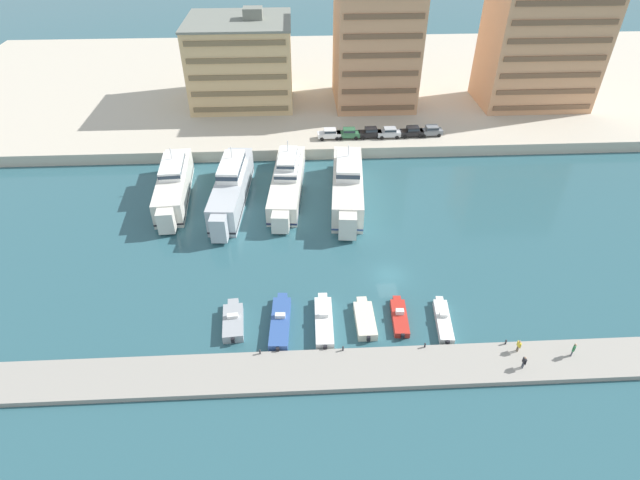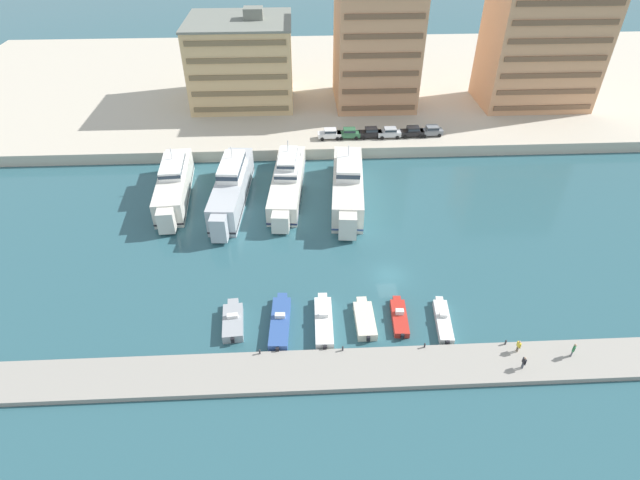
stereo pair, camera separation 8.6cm
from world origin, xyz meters
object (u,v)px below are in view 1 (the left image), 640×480
Objects in this scene: yacht_silver_left at (231,187)px; motorboat_white_mid_left at (324,321)px; motorboat_white_center_right at (443,320)px; pedestrian_near_edge at (574,349)px; motorboat_grey_far_left at (233,321)px; car_black_mid_left at (370,132)px; pedestrian_far_side at (519,345)px; pedestrian_mid_deck at (524,361)px; yacht_ivory_mid_left at (287,180)px; motorboat_blue_left at (280,322)px; motorboat_red_center at (400,317)px; car_green_left at (348,133)px; yacht_ivory_center_left at (347,185)px; car_white_far_left at (329,133)px; car_silver_center_left at (389,132)px; car_black_center at (412,131)px; motorboat_cream_center_left at (365,319)px; car_grey_center_right at (431,130)px; yacht_ivory_far_left at (174,185)px.

yacht_silver_left is 2.62× the size of motorboat_white_mid_left.
pedestrian_near_edge is (11.86, -5.71, 1.23)m from motorboat_white_center_right.
car_black_mid_left reaches higher than motorboat_grey_far_left.
yacht_silver_left reaches higher than pedestrian_far_side.
pedestrian_near_edge reaches higher than pedestrian_mid_deck.
motorboat_blue_left is (-0.78, -28.37, -1.50)m from yacht_ivory_mid_left.
motorboat_grey_far_left is at bearing -102.12° from yacht_ivory_mid_left.
car_green_left is (-1.75, 42.48, 2.58)m from motorboat_red_center.
yacht_ivory_center_left is 5.29× the size of car_white_far_left.
car_white_far_left reaches higher than motorboat_red_center.
yacht_ivory_center_left is 13.78× the size of pedestrian_mid_deck.
car_silver_center_left is (3.35, -0.15, 0.00)m from car_black_mid_left.
pedestrian_near_edge is at bearing -40.63° from yacht_silver_left.
car_white_far_left is (3.42, 42.79, 2.44)m from motorboat_white_mid_left.
pedestrian_far_side is at bearing 170.86° from pedestrian_near_edge.
car_white_far_left reaches higher than motorboat_grey_far_left.
yacht_silver_left is 23.00m from car_white_far_left.
pedestrian_mid_deck is at bearing -17.07° from motorboat_blue_left.
yacht_ivory_center_left reaches higher than yacht_ivory_mid_left.
motorboat_blue_left is 44.38m from car_green_left.
motorboat_white_center_right is at bearing -72.64° from yacht_ivory_center_left.
yacht_ivory_mid_left is 5.41× the size of car_black_mid_left.
pedestrian_mid_deck is at bearing -96.94° from pedestrian_far_side.
motorboat_grey_far_left is 0.77× the size of motorboat_white_mid_left.
motorboat_grey_far_left is at bearing -120.65° from yacht_ivory_center_left.
motorboat_white_center_right is at bearing -96.43° from car_black_center.
yacht_silver_left is 5.22× the size of car_black_mid_left.
car_black_mid_left is at bearing 81.88° from motorboat_cream_center_left.
yacht_ivory_mid_left reaches higher than car_black_mid_left.
motorboat_white_center_right is 1.71× the size of car_grey_center_right.
motorboat_grey_far_left is at bearing -67.68° from yacht_ivory_far_left.
car_green_left is 14.86m from car_grey_center_right.
car_green_left reaches higher than motorboat_white_mid_left.
yacht_ivory_center_left is 5.34× the size of car_silver_center_left.
yacht_silver_left is at bearing -153.33° from car_grey_center_right.
car_green_left is 52.34m from pedestrian_near_edge.
car_silver_center_left is (9.01, 16.79, 0.58)m from yacht_ivory_center_left.
car_black_center is (11.40, 0.14, 0.00)m from car_green_left.
car_white_far_left is at bearing 72.34° from motorboat_grey_far_left.
motorboat_grey_far_left is (11.20, -27.27, -1.61)m from yacht_ivory_far_left.
motorboat_red_center is 1.53× the size of car_black_mid_left.
pedestrian_mid_deck is at bearing -35.24° from motorboat_red_center.
car_black_mid_left is (2.15, 42.55, 2.58)m from motorboat_red_center.
yacht_ivory_far_left is at bearing -158.91° from car_black_center.
motorboat_white_mid_left is 25.93m from pedestrian_near_edge.
pedestrian_near_edge is (11.11, -48.91, -1.33)m from car_silver_center_left.
motorboat_white_mid_left is 46.75m from car_black_center.
yacht_silver_left is at bearing 135.75° from pedestrian_far_side.
car_black_center is at bearing 91.55° from pedestrian_mid_deck.
yacht_ivory_center_left reaches higher than motorboat_white_mid_left.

